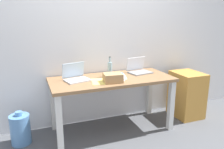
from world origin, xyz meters
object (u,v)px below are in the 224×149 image
laptop_right (139,70)px  computer_mouse (121,74)px  water_cooler_jug (20,129)px  laptop_left (76,77)px  filing_cabinet (186,94)px  beer_bottle (110,69)px  cardboard_box (113,78)px  desk (112,86)px

laptop_right → computer_mouse: 0.30m
water_cooler_jug → laptop_left: bearing=0.6°
computer_mouse → filing_cabinet: bearing=23.1°
beer_bottle → filing_cabinet: (1.26, -0.09, -0.50)m
laptop_right → water_cooler_jug: laptop_right is taller
beer_bottle → cardboard_box: bearing=-102.9°
laptop_left → cardboard_box: 0.48m
water_cooler_jug → filing_cabinet: 2.46m
laptop_left → beer_bottle: size_ratio=1.30×
laptop_right → water_cooler_jug: (-1.67, -0.08, -0.60)m
desk → laptop_right: bearing=16.7°
laptop_right → filing_cabinet: (0.79, -0.14, -0.44)m
beer_bottle → filing_cabinet: size_ratio=0.39×
laptop_left → beer_bottle: (0.47, 0.02, 0.06)m
desk → filing_cabinet: (1.26, 0.00, -0.29)m
beer_bottle → computer_mouse: (0.17, 0.02, -0.09)m
desk → water_cooler_jug: desk is taller
laptop_left → computer_mouse: bearing=3.3°
laptop_left → laptop_right: (0.94, 0.07, -0.00)m
desk → cardboard_box: 0.24m
computer_mouse → laptop_left: bearing=-147.9°
computer_mouse → cardboard_box: 0.37m
water_cooler_jug → filing_cabinet: bearing=-1.5°
beer_bottle → cardboard_box: 0.28m
desk → water_cooler_jug: bearing=176.9°
laptop_right → water_cooler_jug: bearing=-177.4°
laptop_right → cardboard_box: 0.62m
computer_mouse → desk: bearing=-119.6°
laptop_right → beer_bottle: 0.48m
computer_mouse → water_cooler_jug: 1.49m
water_cooler_jug → beer_bottle: bearing=1.4°
laptop_left → water_cooler_jug: bearing=-179.4°
laptop_right → beer_bottle: beer_bottle is taller
cardboard_box → desk: bearing=72.1°
desk → filing_cabinet: 1.29m
cardboard_box → computer_mouse: bearing=50.3°
desk → cardboard_box: cardboard_box is taller
desk → beer_bottle: 0.23m
beer_bottle → laptop_left: bearing=-177.4°
laptop_left → computer_mouse: 0.65m
beer_bottle → water_cooler_jug: beer_bottle is taller
beer_bottle → water_cooler_jug: bearing=-178.6°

